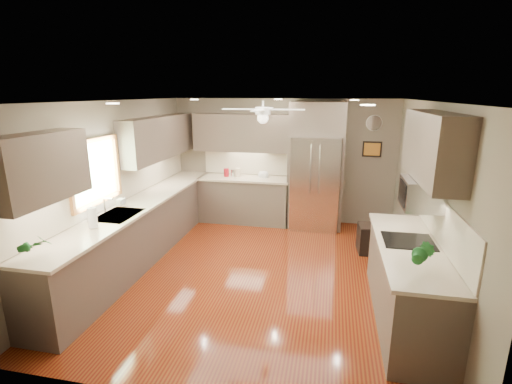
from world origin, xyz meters
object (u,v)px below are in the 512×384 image
(bowl, at_px, (263,176))
(potted_plant_left, at_px, (36,244))
(refrigerator, at_px, (316,169))
(microwave, at_px, (421,194))
(canister_b, at_px, (233,173))
(soap_bottle, at_px, (122,201))
(canister_c, at_px, (238,173))
(paper_towel, at_px, (93,218))
(stool, at_px, (371,239))
(canister_a, at_px, (226,173))
(potted_plant_right, at_px, (423,254))

(bowl, bearing_deg, potted_plant_left, -110.62)
(refrigerator, distance_m, microwave, 3.03)
(canister_b, relative_size, soap_bottle, 0.79)
(canister_b, distance_m, refrigerator, 1.69)
(canister_c, distance_m, soap_bottle, 2.65)
(refrigerator, distance_m, paper_towel, 4.15)
(canister_b, distance_m, soap_bottle, 2.63)
(stool, bearing_deg, canister_a, 158.76)
(canister_c, relative_size, refrigerator, 0.07)
(canister_b, relative_size, bowl, 0.70)
(bowl, bearing_deg, canister_a, -177.27)
(refrigerator, bearing_deg, soap_bottle, -140.09)
(paper_towel, bearing_deg, canister_a, 75.71)
(bowl, relative_size, refrigerator, 0.09)
(potted_plant_left, height_order, potted_plant_right, potted_plant_right)
(stool, bearing_deg, bowl, 151.17)
(canister_a, distance_m, refrigerator, 1.82)
(stool, height_order, paper_towel, paper_towel)
(bowl, height_order, microwave, microwave)
(stool, bearing_deg, canister_c, 156.78)
(soap_bottle, bearing_deg, canister_a, 67.96)
(canister_a, bearing_deg, paper_towel, -104.29)
(canister_b, relative_size, potted_plant_left, 0.45)
(canister_a, xyz_separation_m, microwave, (3.14, -2.75, 0.46))
(canister_c, relative_size, paper_towel, 0.64)
(canister_b, relative_size, potted_plant_right, 0.43)
(paper_towel, bearing_deg, refrigerator, 50.48)
(potted_plant_left, bearing_deg, microwave, 19.83)
(potted_plant_right, bearing_deg, soap_bottle, 161.96)
(canister_c, relative_size, potted_plant_right, 0.53)
(canister_a, xyz_separation_m, canister_b, (0.14, 0.03, -0.01))
(potted_plant_right, relative_size, stool, 0.70)
(potted_plant_left, height_order, stool, potted_plant_left)
(canister_c, xyz_separation_m, soap_bottle, (-1.20, -2.37, 0.00))
(potted_plant_right, distance_m, paper_towel, 3.86)
(soap_bottle, xyz_separation_m, microwave, (4.09, -0.39, 0.45))
(paper_towel, bearing_deg, canister_b, 73.62)
(potted_plant_right, xyz_separation_m, stool, (-0.18, 2.55, -0.87))
(bowl, distance_m, stool, 2.46)
(potted_plant_right, distance_m, refrigerator, 3.80)
(soap_bottle, xyz_separation_m, potted_plant_right, (3.96, -1.29, 0.08))
(soap_bottle, bearing_deg, canister_c, 63.22)
(potted_plant_right, relative_size, bowl, 1.60)
(potted_plant_left, bearing_deg, bowl, 69.38)
(potted_plant_left, relative_size, paper_towel, 1.17)
(soap_bottle, bearing_deg, paper_towel, -81.72)
(potted_plant_left, relative_size, microwave, 0.60)
(potted_plant_left, height_order, bowl, potted_plant_left)
(canister_b, height_order, stool, canister_b)
(soap_bottle, relative_size, stool, 0.39)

